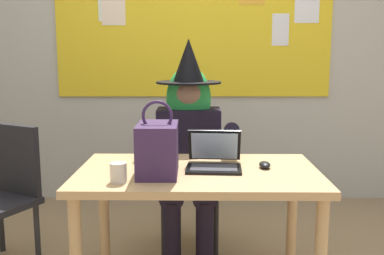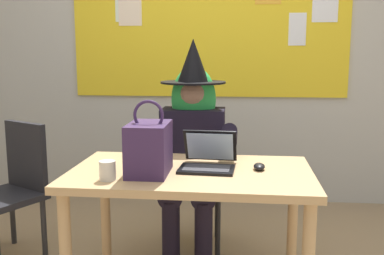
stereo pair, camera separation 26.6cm
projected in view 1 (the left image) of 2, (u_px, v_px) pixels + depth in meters
name	position (u px, v px, depth m)	size (l,w,h in m)	color
wall_back_bulletin	(193.00, 49.00, 3.99)	(5.31, 1.94, 2.70)	#B2B2AD
desk_main	(197.00, 187.00, 2.38)	(1.28, 0.77, 0.73)	tan
chair_at_desk	(187.00, 174.00, 3.13)	(0.44, 0.44, 0.90)	#2D3347
person_costumed	(188.00, 137.00, 2.97)	(0.59, 0.68, 1.43)	black
laptop	(213.00, 159.00, 2.41)	(0.31, 0.32, 0.20)	black
computer_mouse	(264.00, 165.00, 2.41)	(0.06, 0.10, 0.03)	black
handbag	(157.00, 149.00, 2.26)	(0.20, 0.30, 0.38)	#38234C
coffee_mug	(117.00, 173.00, 2.13)	(0.08, 0.08, 0.10)	silver
chair_spare_by_window	(3.00, 189.00, 2.83)	(0.57, 0.57, 0.88)	black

